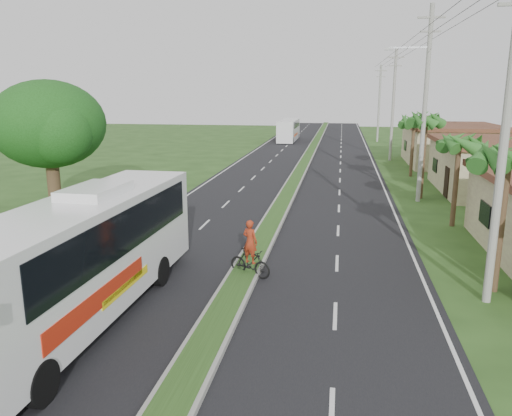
# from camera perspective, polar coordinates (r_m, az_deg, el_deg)

# --- Properties ---
(ground) EXTENTS (180.00, 180.00, 0.00)m
(ground) POSITION_cam_1_polar(r_m,az_deg,el_deg) (16.61, -3.37, -11.36)
(ground) COLOR #264519
(ground) RESTS_ON ground
(road_asphalt) EXTENTS (14.00, 160.00, 0.02)m
(road_asphalt) POSITION_cam_1_polar(r_m,az_deg,el_deg) (35.56, 3.87, 1.97)
(road_asphalt) COLOR black
(road_asphalt) RESTS_ON ground
(median_strip) EXTENTS (1.20, 160.00, 0.18)m
(median_strip) POSITION_cam_1_polar(r_m,az_deg,el_deg) (35.54, 3.87, 2.11)
(median_strip) COLOR gray
(median_strip) RESTS_ON ground
(lane_edge_left) EXTENTS (0.12, 160.00, 0.01)m
(lane_edge_left) POSITION_cam_1_polar(r_m,az_deg,el_deg) (36.82, -6.57, 2.28)
(lane_edge_left) COLOR silver
(lane_edge_left) RESTS_ON ground
(lane_edge_right) EXTENTS (0.12, 160.00, 0.01)m
(lane_edge_right) POSITION_cam_1_polar(r_m,az_deg,el_deg) (35.54, 14.68, 1.54)
(lane_edge_right) COLOR silver
(lane_edge_right) RESTS_ON ground
(shop_mid) EXTENTS (7.60, 10.60, 3.67)m
(shop_mid) POSITION_cam_1_polar(r_m,az_deg,el_deg) (38.52, 25.50, 4.37)
(shop_mid) COLOR tan
(shop_mid) RESTS_ON ground
(shop_far) EXTENTS (8.60, 11.60, 3.82)m
(shop_far) POSITION_cam_1_polar(r_m,az_deg,el_deg) (52.03, 21.44, 6.78)
(shop_far) COLOR tan
(shop_far) RESTS_ON ground
(palm_verge_a) EXTENTS (2.40, 2.40, 5.45)m
(palm_verge_a) POSITION_cam_1_polar(r_m,az_deg,el_deg) (18.68, 26.90, 5.14)
(palm_verge_a) COLOR #473321
(palm_verge_a) RESTS_ON ground
(palm_verge_b) EXTENTS (2.40, 2.40, 5.05)m
(palm_verge_b) POSITION_cam_1_polar(r_m,az_deg,el_deg) (27.48, 22.23, 6.90)
(palm_verge_b) COLOR #473321
(palm_verge_b) RESTS_ON ground
(palm_verge_c) EXTENTS (2.40, 2.40, 5.85)m
(palm_verge_c) POSITION_cam_1_polar(r_m,az_deg,el_deg) (34.18, 18.87, 9.50)
(palm_verge_c) COLOR #473321
(palm_verge_c) RESTS_ON ground
(palm_verge_d) EXTENTS (2.40, 2.40, 5.25)m
(palm_verge_d) POSITION_cam_1_polar(r_m,az_deg,el_deg) (43.17, 17.64, 9.44)
(palm_verge_d) COLOR #473321
(palm_verge_d) RESTS_ON ground
(shade_tree) EXTENTS (6.30, 6.00, 7.54)m
(shade_tree) POSITION_cam_1_polar(r_m,az_deg,el_deg) (29.29, -22.78, 8.50)
(shade_tree) COLOR #473321
(shade_tree) RESTS_ON ground
(utility_pole_a) EXTENTS (1.60, 0.28, 11.00)m
(utility_pole_a) POSITION_cam_1_polar(r_m,az_deg,el_deg) (17.50, 26.59, 7.81)
(utility_pole_a) COLOR gray
(utility_pole_a) RESTS_ON ground
(utility_pole_b) EXTENTS (3.20, 0.28, 12.00)m
(utility_pole_b) POSITION_cam_1_polar(r_m,az_deg,el_deg) (33.10, 18.72, 11.38)
(utility_pole_b) COLOR gray
(utility_pole_b) RESTS_ON ground
(utility_pole_c) EXTENTS (1.60, 0.28, 11.00)m
(utility_pole_c) POSITION_cam_1_polar(r_m,az_deg,el_deg) (52.97, 15.41, 11.37)
(utility_pole_c) COLOR gray
(utility_pole_c) RESTS_ON ground
(utility_pole_d) EXTENTS (1.60, 0.28, 10.50)m
(utility_pole_d) POSITION_cam_1_polar(r_m,az_deg,el_deg) (72.90, 13.90, 11.62)
(utility_pole_d) COLOR gray
(utility_pole_d) RESTS_ON ground
(coach_bus_main) EXTENTS (2.83, 12.50, 4.03)m
(coach_bus_main) POSITION_cam_1_polar(r_m,az_deg,el_deg) (15.74, -19.50, -4.89)
(coach_bus_main) COLOR white
(coach_bus_main) RESTS_ON ground
(coach_bus_far) EXTENTS (2.31, 10.32, 3.00)m
(coach_bus_far) POSITION_cam_1_polar(r_m,az_deg,el_deg) (72.17, 3.76, 9.00)
(coach_bus_far) COLOR white
(coach_bus_far) RESTS_ON ground
(motorcyclist) EXTENTS (1.85, 1.20, 2.23)m
(motorcyclist) POSITION_cam_1_polar(r_m,az_deg,el_deg) (18.96, -0.67, -5.60)
(motorcyclist) COLOR black
(motorcyclist) RESTS_ON ground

